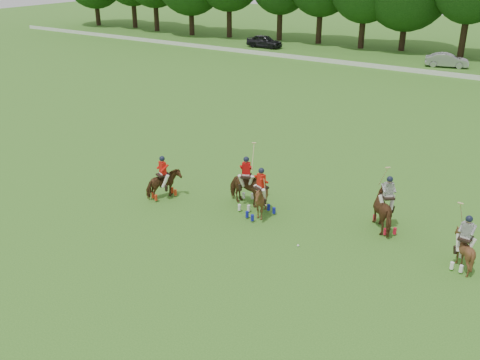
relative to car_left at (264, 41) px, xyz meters
The scene contains 10 objects.
ground 47.67m from the car_left, 63.09° to the right, with size 180.00×180.00×0.00m, color #33691E.
boundary_rail 22.04m from the car_left, 11.78° to the right, with size 120.00×0.10×0.44m, color white.
car_left is the anchor object (origin of this frame).
car_mid 21.39m from the car_left, ahead, with size 1.46×4.18×1.38m, color #A1A2A6.
polo_red_a 43.20m from the car_left, 65.75° to the right, with size 1.35×1.83×2.14m.
polo_red_b 43.64m from the car_left, 60.49° to the right, with size 2.20×2.07×2.99m.
polo_red_c 44.71m from the car_left, 59.59° to the right, with size 1.79×1.88×2.35m.
polo_stripe_a 45.87m from the car_left, 52.97° to the right, with size 2.02×2.17×2.96m.
polo_stripe_b 49.01m from the car_left, 50.71° to the right, with size 1.25×1.38×2.67m.
polo_ball 47.27m from the car_left, 57.73° to the right, with size 0.09×0.09×0.09m, color white.
Camera 1 is at (11.86, -14.36, 10.98)m, focal length 40.00 mm.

